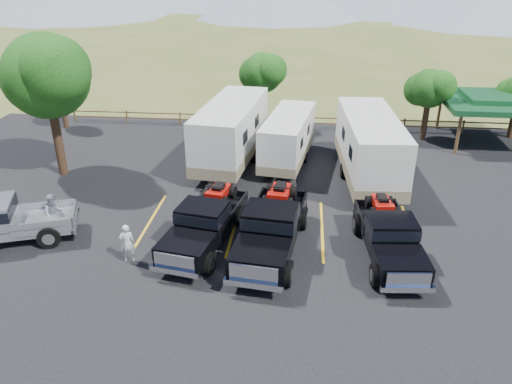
# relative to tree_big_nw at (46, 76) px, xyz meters

# --- Properties ---
(ground) EXTENTS (320.00, 320.00, 0.00)m
(ground) POSITION_rel_tree_big_nw_xyz_m (12.55, -9.03, -5.60)
(ground) COLOR #4A5825
(ground) RESTS_ON ground
(asphalt_lot) EXTENTS (44.00, 34.00, 0.04)m
(asphalt_lot) POSITION_rel_tree_big_nw_xyz_m (12.55, -6.03, -5.58)
(asphalt_lot) COLOR black
(asphalt_lot) RESTS_ON ground
(stall_lines) EXTENTS (12.12, 5.50, 0.01)m
(stall_lines) POSITION_rel_tree_big_nw_xyz_m (12.55, -5.03, -5.55)
(stall_lines) COLOR gold
(stall_lines) RESTS_ON asphalt_lot
(tree_big_nw) EXTENTS (5.54, 5.18, 7.84)m
(tree_big_nw) POSITION_rel_tree_big_nw_xyz_m (0.00, 0.00, 0.00)
(tree_big_nw) COLOR black
(tree_big_nw) RESTS_ON ground
(tree_ne_a) EXTENTS (3.11, 2.92, 4.76)m
(tree_ne_a) POSITION_rel_tree_big_nw_xyz_m (21.52, 7.99, -2.11)
(tree_ne_a) COLOR black
(tree_ne_a) RESTS_ON ground
(tree_north) EXTENTS (3.46, 3.24, 5.25)m
(tree_north) POSITION_rel_tree_big_nw_xyz_m (10.52, 9.99, -1.76)
(tree_north) COLOR black
(tree_north) RESTS_ON ground
(tree_nw_small) EXTENTS (2.59, 2.43, 3.85)m
(tree_nw_small) POSITION_rel_tree_big_nw_xyz_m (-3.48, 7.99, -2.81)
(tree_nw_small) COLOR black
(tree_nw_small) RESTS_ON ground
(rail_fence) EXTENTS (36.12, 0.12, 1.00)m
(rail_fence) POSITION_rel_tree_big_nw_xyz_m (14.55, 9.47, -4.99)
(rail_fence) COLOR brown
(rail_fence) RESTS_ON ground
(pavilion) EXTENTS (6.20, 6.20, 3.22)m
(pavilion) POSITION_rel_tree_big_nw_xyz_m (25.55, 7.97, -2.81)
(pavilion) COLOR brown
(pavilion) RESTS_ON ground
(rig_left) EXTENTS (3.14, 6.58, 2.11)m
(rig_left) POSITION_rel_tree_big_nw_xyz_m (9.51, -6.57, -4.54)
(rig_left) COLOR black
(rig_left) RESTS_ON asphalt_lot
(rig_center) EXTENTS (3.07, 7.10, 2.30)m
(rig_center) POSITION_rel_tree_big_nw_xyz_m (12.37, -6.85, -4.45)
(rig_center) COLOR black
(rig_center) RESTS_ON asphalt_lot
(rig_right) EXTENTS (2.57, 6.25, 2.04)m
(rig_right) POSITION_rel_tree_big_nw_xyz_m (17.17, -6.88, -4.58)
(rig_right) COLOR black
(rig_right) RESTS_ON asphalt_lot
(trailer_left) EXTENTS (3.66, 10.45, 3.61)m
(trailer_left) POSITION_rel_tree_big_nw_xyz_m (9.33, 2.59, -3.67)
(trailer_left) COLOR silver
(trailer_left) RESTS_ON asphalt_lot
(trailer_center) EXTENTS (3.19, 8.44, 2.92)m
(trailer_center) POSITION_rel_tree_big_nw_xyz_m (12.65, 2.86, -4.03)
(trailer_center) COLOR silver
(trailer_center) RESTS_ON asphalt_lot
(trailer_right) EXTENTS (3.19, 10.32, 3.57)m
(trailer_right) POSITION_rel_tree_big_nw_xyz_m (17.09, 0.78, -3.69)
(trailer_right) COLOR silver
(trailer_right) RESTS_ON asphalt_lot
(person_a) EXTENTS (0.70, 0.56, 1.68)m
(person_a) POSITION_rel_tree_big_nw_xyz_m (6.67, -8.34, -4.72)
(person_a) COLOR #BEBEBE
(person_a) RESTS_ON asphalt_lot
(person_b) EXTENTS (1.13, 1.06, 1.85)m
(person_b) POSITION_rel_tree_big_nw_xyz_m (2.70, -6.37, -4.63)
(person_b) COLOR gray
(person_b) RESTS_ON asphalt_lot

